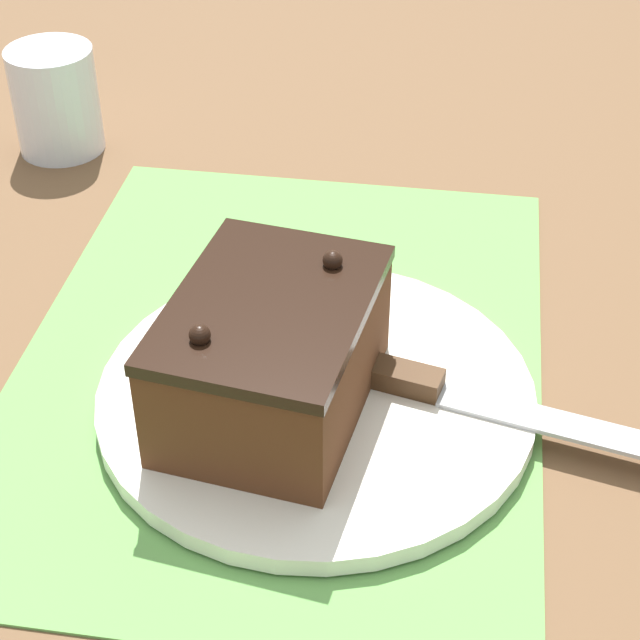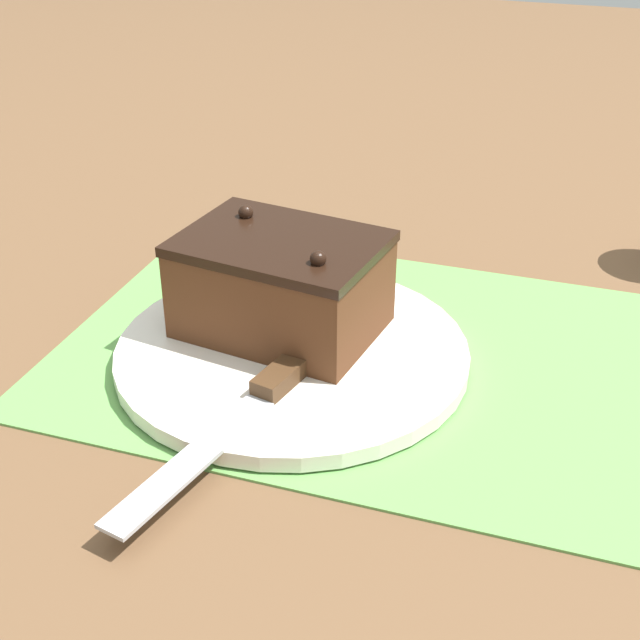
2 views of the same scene
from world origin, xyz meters
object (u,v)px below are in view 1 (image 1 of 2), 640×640
Objects in this scene: chocolate_cake at (271,354)px; serving_knife at (444,390)px; cake_plate at (316,396)px; drinking_glass at (56,100)px.

chocolate_cake is 0.11m from serving_knife.
cake_plate is 0.41m from drinking_glass.
chocolate_cake is 1.81× the size of drinking_glass.
cake_plate is 2.99× the size of drinking_glass.
serving_knife is at bearing -77.97° from chocolate_cake.
chocolate_cake is at bearing -141.97° from drinking_glass.
drinking_glass is at bearing -117.35° from serving_knife.
drinking_glass reaches higher than serving_knife.
chocolate_cake is at bearing 125.53° from cake_plate.
drinking_glass is at bearing 42.18° from cake_plate.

